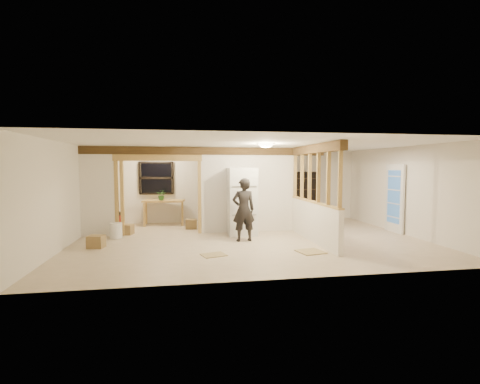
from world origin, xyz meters
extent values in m
cube|color=beige|center=(0.00, 0.00, -0.01)|extent=(9.00, 6.50, 0.01)
cube|color=white|center=(0.00, 0.00, 2.50)|extent=(9.00, 6.50, 0.01)
cube|color=silver|center=(0.00, 3.25, 1.25)|extent=(9.00, 0.01, 2.50)
cube|color=silver|center=(0.00, -3.25, 1.25)|extent=(9.00, 0.01, 2.50)
cube|color=silver|center=(-4.50, 0.00, 1.25)|extent=(0.01, 6.50, 2.50)
cube|color=silver|center=(4.50, 0.00, 1.25)|extent=(0.01, 6.50, 2.50)
cube|color=silver|center=(-4.05, 1.20, 1.25)|extent=(0.90, 0.12, 2.50)
cube|color=silver|center=(0.20, 1.20, 1.25)|extent=(2.80, 0.12, 2.50)
cube|color=tan|center=(-2.40, 1.20, 1.10)|extent=(2.46, 0.14, 2.20)
cube|color=#4B351A|center=(-1.00, 1.20, 2.38)|extent=(7.00, 0.18, 0.22)
cube|color=#4B351A|center=(1.60, -0.40, 2.38)|extent=(0.18, 3.30, 0.22)
cube|color=silver|center=(1.60, -0.40, 0.50)|extent=(0.12, 3.20, 1.00)
cube|color=tan|center=(1.60, -0.40, 1.66)|extent=(0.14, 3.20, 1.32)
cube|color=black|center=(-2.60, 3.17, 1.55)|extent=(1.12, 0.10, 1.10)
cube|color=white|center=(4.42, 0.40, 1.00)|extent=(0.12, 0.86, 2.00)
ellipsoid|color=#FFEABF|center=(0.30, -0.50, 2.48)|extent=(0.36, 0.36, 0.16)
ellipsoid|color=#FFEABF|center=(-2.50, 2.30, 2.48)|extent=(0.32, 0.32, 0.14)
ellipsoid|color=#FFD88C|center=(-2.00, 1.60, 2.18)|extent=(0.07, 0.07, 0.07)
cube|color=white|center=(-0.08, 0.76, 0.95)|extent=(0.78, 0.76, 1.90)
imported|color=black|center=(-0.18, -0.10, 0.82)|extent=(0.64, 0.45, 1.64)
cube|color=tan|center=(-2.35, 2.84, 0.42)|extent=(1.40, 0.84, 0.83)
imported|color=#2E5422|center=(-2.41, 2.74, 1.00)|extent=(0.38, 0.35, 0.35)
cylinder|color=#A80A0C|center=(-3.79, 2.08, 0.28)|extent=(0.46, 0.46, 0.56)
cube|color=black|center=(2.58, 3.03, 0.88)|extent=(0.88, 0.29, 1.75)
cylinder|color=silver|center=(-3.52, 0.82, 0.21)|extent=(0.40, 0.40, 0.42)
cube|color=olive|center=(-1.48, 1.94, 0.15)|extent=(0.37, 0.32, 0.29)
cube|color=olive|center=(-3.30, 1.31, 0.14)|extent=(0.38, 0.38, 0.29)
cube|color=olive|center=(-3.78, -0.27, 0.15)|extent=(0.42, 0.36, 0.29)
cube|color=tan|center=(1.11, -1.51, 0.01)|extent=(0.65, 0.65, 0.02)
cube|color=tan|center=(-1.08, -1.43, 0.01)|extent=(0.60, 0.54, 0.02)
camera|label=1|loc=(-1.74, -8.87, 1.92)|focal=26.00mm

